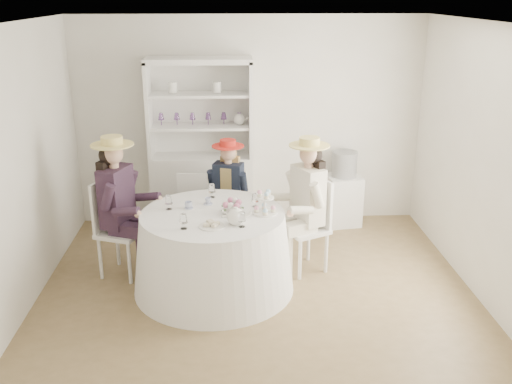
{
  "coord_description": "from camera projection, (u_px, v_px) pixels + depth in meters",
  "views": [
    {
      "loc": [
        -0.26,
        -5.31,
        2.97
      ],
      "look_at": [
        0.0,
        0.1,
        1.05
      ],
      "focal_mm": 40.0,
      "sensor_mm": 36.0,
      "label": 1
    }
  ],
  "objects": [
    {
      "name": "teacup_a",
      "position": [
        189.0,
        206.0,
        5.87
      ],
      "size": [
        0.1,
        0.1,
        0.06
      ],
      "primitive_type": "imported",
      "rotation": [
        0.0,
        0.0,
        0.23
      ],
      "color": "white",
      "rests_on": "tea_table"
    },
    {
      "name": "ground",
      "position": [
        256.0,
        289.0,
        6.0
      ],
      "size": [
        4.5,
        4.5,
        0.0
      ],
      "primitive_type": "plane",
      "color": "brown",
      "rests_on": "ground"
    },
    {
      "name": "wall_front",
      "position": [
        272.0,
        257.0,
        3.67
      ],
      "size": [
        4.5,
        0.0,
        4.5
      ],
      "primitive_type": "plane",
      "rotation": [
        -1.57,
        0.0,
        0.0
      ],
      "color": "silver",
      "rests_on": "ground"
    },
    {
      "name": "table_teapot",
      "position": [
        236.0,
        217.0,
        5.46
      ],
      "size": [
        0.24,
        0.17,
        0.18
      ],
      "rotation": [
        0.0,
        0.0,
        -0.43
      ],
      "color": "white",
      "rests_on": "tea_table"
    },
    {
      "name": "sandwich_plate",
      "position": [
        212.0,
        225.0,
        5.42
      ],
      "size": [
        0.25,
        0.25,
        0.05
      ],
      "rotation": [
        0.0,
        0.0,
        0.27
      ],
      "color": "white",
      "rests_on": "tea_table"
    },
    {
      "name": "stemware_set",
      "position": [
        212.0,
        206.0,
        5.73
      ],
      "size": [
        0.97,
        0.94,
        0.15
      ],
      "color": "white",
      "rests_on": "tea_table"
    },
    {
      "name": "guest_mid",
      "position": [
        228.0,
        187.0,
        6.78
      ],
      "size": [
        0.5,
        0.55,
        1.33
      ],
      "rotation": [
        0.0,
        0.0,
        -0.32
      ],
      "color": "silver",
      "rests_on": "ground"
    },
    {
      "name": "spare_chair",
      "position": [
        195.0,
        205.0,
        6.95
      ],
      "size": [
        0.42,
        0.42,
        0.93
      ],
      "rotation": [
        0.0,
        0.0,
        3.04
      ],
      "color": "silver",
      "rests_on": "ground"
    },
    {
      "name": "ceiling",
      "position": [
        257.0,
        22.0,
        5.1
      ],
      "size": [
        4.5,
        4.5,
        0.0
      ],
      "primitive_type": "plane",
      "rotation": [
        3.14,
        0.0,
        0.0
      ],
      "color": "white",
      "rests_on": "wall_back"
    },
    {
      "name": "guest_left",
      "position": [
        119.0,
        199.0,
        6.04
      ],
      "size": [
        0.65,
        0.59,
        1.56
      ],
      "rotation": [
        0.0,
        0.0,
        1.21
      ],
      "color": "silver",
      "rests_on": "ground"
    },
    {
      "name": "wall_left",
      "position": [
        22.0,
        170.0,
        5.45
      ],
      "size": [
        0.0,
        4.5,
        4.5
      ],
      "primitive_type": "plane",
      "rotation": [
        1.57,
        0.0,
        1.57
      ],
      "color": "silver",
      "rests_on": "ground"
    },
    {
      "name": "teacup_c",
      "position": [
        235.0,
        203.0,
        5.93
      ],
      "size": [
        0.09,
        0.09,
        0.07
      ],
      "primitive_type": "imported",
      "rotation": [
        0.0,
        0.0,
        -0.01
      ],
      "color": "white",
      "rests_on": "tea_table"
    },
    {
      "name": "guest_right",
      "position": [
        306.0,
        198.0,
        6.14
      ],
      "size": [
        0.65,
        0.59,
        1.52
      ],
      "rotation": [
        0.0,
        0.0,
        -1.11
      ],
      "color": "silver",
      "rests_on": "ground"
    },
    {
      "name": "hatbox",
      "position": [
        344.0,
        164.0,
        7.43
      ],
      "size": [
        0.36,
        0.36,
        0.33
      ],
      "primitive_type": "cylinder",
      "rotation": [
        0.0,
        0.0,
        0.09
      ],
      "color": "black",
      "rests_on": "side_table"
    },
    {
      "name": "hutch",
      "position": [
        202.0,
        169.0,
        7.38
      ],
      "size": [
        1.49,
        0.97,
        2.2
      ],
      "rotation": [
        0.0,
        0.0,
        0.4
      ],
      "color": "silver",
      "rests_on": "ground"
    },
    {
      "name": "wall_right",
      "position": [
        483.0,
        163.0,
        5.65
      ],
      "size": [
        0.0,
        4.5,
        4.5
      ],
      "primitive_type": "plane",
      "rotation": [
        1.57,
        0.0,
        -1.57
      ],
      "color": "silver",
      "rests_on": "ground"
    },
    {
      "name": "cupcake_stand",
      "position": [
        265.0,
        205.0,
        5.73
      ],
      "size": [
        0.25,
        0.25,
        0.24
      ],
      "rotation": [
        0.0,
        0.0,
        0.16
      ],
      "color": "white",
      "rests_on": "tea_table"
    },
    {
      "name": "flower_bowl",
      "position": [
        232.0,
        213.0,
        5.7
      ],
      "size": [
        0.24,
        0.24,
        0.05
      ],
      "primitive_type": "imported",
      "rotation": [
        0.0,
        0.0,
        -0.3
      ],
      "color": "white",
      "rests_on": "tea_table"
    },
    {
      "name": "wall_back",
      "position": [
        249.0,
        122.0,
        7.43
      ],
      "size": [
        4.5,
        0.0,
        4.5
      ],
      "primitive_type": "plane",
      "rotation": [
        1.57,
        0.0,
        0.0
      ],
      "color": "silver",
      "rests_on": "ground"
    },
    {
      "name": "teacup_b",
      "position": [
        208.0,
        201.0,
        5.99
      ],
      "size": [
        0.07,
        0.07,
        0.06
      ],
      "primitive_type": "imported",
      "rotation": [
        0.0,
        0.0,
        -0.09
      ],
      "color": "white",
      "rests_on": "tea_table"
    },
    {
      "name": "side_table",
      "position": [
        342.0,
        200.0,
        7.59
      ],
      "size": [
        0.49,
        0.49,
        0.67
      ],
      "primitive_type": "cube",
      "rotation": [
        0.0,
        0.0,
        0.15
      ],
      "color": "silver",
      "rests_on": "ground"
    },
    {
      "name": "flower_arrangement",
      "position": [
        232.0,
        205.0,
        5.75
      ],
      "size": [
        0.17,
        0.17,
        0.06
      ],
      "rotation": [
        0.0,
        0.0,
        -0.07
      ],
      "color": "#D26996",
      "rests_on": "tea_table"
    },
    {
      "name": "tea_table",
      "position": [
        214.0,
        251.0,
        5.9
      ],
      "size": [
        1.67,
        1.67,
        0.84
      ],
      "rotation": [
        0.0,
        0.0,
        -0.18
      ],
      "color": "white",
      "rests_on": "ground"
    }
  ]
}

